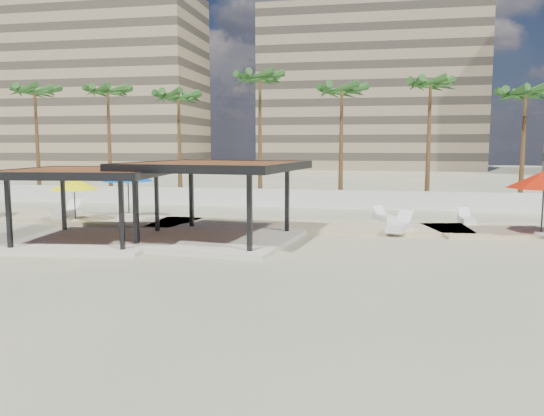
{
  "coord_description": "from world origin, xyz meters",
  "views": [
    {
      "loc": [
        5.48,
        -19.67,
        4.18
      ],
      "look_at": [
        0.94,
        3.43,
        1.4
      ],
      "focal_mm": 35.0,
      "sensor_mm": 36.0,
      "label": 1
    }
  ],
  "objects_px": {
    "pavilion_central": "(216,194)",
    "lounger_d": "(466,219)",
    "lounger_b": "(400,226)",
    "pavilion_west": "(89,199)",
    "lounger_c": "(384,217)",
    "umbrella_c": "(544,180)",
    "lounger_a": "(68,212)"
  },
  "relations": [
    {
      "from": "pavilion_central",
      "to": "lounger_d",
      "type": "bearing_deg",
      "value": 38.0
    },
    {
      "from": "lounger_b",
      "to": "lounger_d",
      "type": "distance_m",
      "value": 4.9
    },
    {
      "from": "pavilion_west",
      "to": "lounger_c",
      "type": "xyz_separation_m",
      "value": [
        12.59,
        8.2,
        -1.56
      ]
    },
    {
      "from": "umbrella_c",
      "to": "lounger_b",
      "type": "bearing_deg",
      "value": 179.55
    },
    {
      "from": "lounger_d",
      "to": "umbrella_c",
      "type": "bearing_deg",
      "value": -144.41
    },
    {
      "from": "lounger_c",
      "to": "pavilion_central",
      "type": "bearing_deg",
      "value": 106.99
    },
    {
      "from": "lounger_d",
      "to": "lounger_b",
      "type": "bearing_deg",
      "value": 131.66
    },
    {
      "from": "lounger_a",
      "to": "lounger_c",
      "type": "height_order",
      "value": "lounger_a"
    },
    {
      "from": "lounger_a",
      "to": "lounger_c",
      "type": "distance_m",
      "value": 17.83
    },
    {
      "from": "pavilion_west",
      "to": "lounger_d",
      "type": "xyz_separation_m",
      "value": [
        16.79,
        8.21,
        -1.56
      ]
    },
    {
      "from": "pavilion_west",
      "to": "umbrella_c",
      "type": "xyz_separation_m",
      "value": [
        19.46,
        4.77,
        0.76
      ]
    },
    {
      "from": "lounger_b",
      "to": "lounger_d",
      "type": "relative_size",
      "value": 1.26
    },
    {
      "from": "pavilion_central",
      "to": "lounger_a",
      "type": "xyz_separation_m",
      "value": [
        -10.45,
        5.12,
        -1.68
      ]
    },
    {
      "from": "pavilion_central",
      "to": "lounger_a",
      "type": "relative_size",
      "value": 3.29
    },
    {
      "from": "pavilion_west",
      "to": "lounger_b",
      "type": "relative_size",
      "value": 2.94
    },
    {
      "from": "pavilion_west",
      "to": "lounger_d",
      "type": "height_order",
      "value": "pavilion_west"
    },
    {
      "from": "lounger_a",
      "to": "lounger_b",
      "type": "relative_size",
      "value": 0.98
    },
    {
      "from": "umbrella_c",
      "to": "lounger_c",
      "type": "bearing_deg",
      "value": 153.41
    },
    {
      "from": "lounger_b",
      "to": "lounger_c",
      "type": "distance_m",
      "value": 3.46
    },
    {
      "from": "umbrella_c",
      "to": "lounger_c",
      "type": "xyz_separation_m",
      "value": [
        -6.87,
        3.44,
        -2.32
      ]
    },
    {
      "from": "lounger_a",
      "to": "lounger_d",
      "type": "bearing_deg",
      "value": -89.69
    },
    {
      "from": "lounger_c",
      "to": "lounger_d",
      "type": "distance_m",
      "value": 4.2
    },
    {
      "from": "pavilion_central",
      "to": "umbrella_c",
      "type": "xyz_separation_m",
      "value": [
        14.16,
        3.42,
        0.6
      ]
    },
    {
      "from": "pavilion_west",
      "to": "lounger_c",
      "type": "relative_size",
      "value": 3.59
    },
    {
      "from": "umbrella_c",
      "to": "lounger_b",
      "type": "height_order",
      "value": "umbrella_c"
    },
    {
      "from": "pavilion_central",
      "to": "lounger_b",
      "type": "relative_size",
      "value": 3.22
    },
    {
      "from": "lounger_b",
      "to": "umbrella_c",
      "type": "bearing_deg",
      "value": -71.65
    },
    {
      "from": "pavilion_central",
      "to": "pavilion_west",
      "type": "bearing_deg",
      "value": -158.61
    },
    {
      "from": "lounger_a",
      "to": "lounger_d",
      "type": "distance_m",
      "value": 22.01
    },
    {
      "from": "pavilion_west",
      "to": "lounger_c",
      "type": "height_order",
      "value": "pavilion_west"
    },
    {
      "from": "pavilion_central",
      "to": "lounger_a",
      "type": "distance_m",
      "value": 11.76
    },
    {
      "from": "lounger_a",
      "to": "pavilion_central",
      "type": "bearing_deg",
      "value": -120.34
    }
  ]
}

